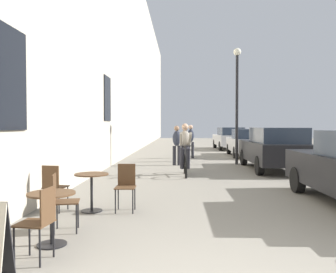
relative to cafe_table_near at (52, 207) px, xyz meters
name	(u,v)px	position (x,y,z in m)	size (l,w,h in m)	color
building_facade_left	(118,36)	(-1.30, 12.32, 5.51)	(0.54, 68.00, 12.05)	#B7AD99
cafe_table_near	(52,207)	(0.00, 0.00, 0.00)	(0.64, 0.64, 0.72)	black
cafe_chair_near_toward_street	(61,198)	(-0.07, 0.60, 0.00)	(0.45, 0.45, 0.89)	black
cafe_chair_near_toward_wall	(40,219)	(0.08, -0.57, 0.00)	(0.43, 0.43, 0.89)	black
cafe_table_mid	(92,184)	(0.07, 1.86, 0.00)	(0.64, 0.64, 0.72)	black
cafe_chair_mid_toward_street	(126,184)	(0.71, 1.94, 0.00)	(0.38, 0.38, 0.89)	black
cafe_chair_mid_toward_wall	(54,185)	(-0.64, 1.79, 0.00)	(0.44, 0.44, 0.89)	black
cyclist_on_bicycle	(185,151)	(1.93, 6.80, 0.29)	(0.52, 1.76, 1.74)	black
pedestrian_near	(177,143)	(1.62, 9.64, 0.40)	(0.35, 0.25, 1.64)	#26262D
pedestrian_mid	(185,142)	(1.99, 11.13, 0.39)	(0.37, 0.29, 1.61)	#26262D
pedestrian_far	(191,139)	(2.31, 12.80, 0.43)	(0.36, 0.26, 1.68)	#26262D
street_lamp	(237,91)	(4.16, 10.03, 2.59)	(0.32, 0.32, 4.90)	black
parked_car_second	(274,148)	(5.23, 8.15, 0.29)	(1.89, 4.42, 1.57)	black
parked_car_third	(247,142)	(5.35, 13.93, 0.24)	(1.82, 4.16, 1.47)	#B7B7BC
parked_car_fourth	(229,138)	(5.24, 19.53, 0.27)	(1.94, 4.36, 1.53)	#B7B7BC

